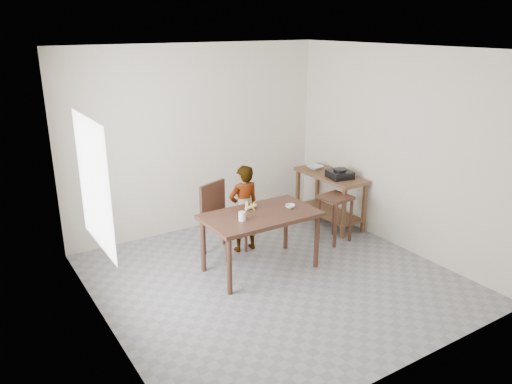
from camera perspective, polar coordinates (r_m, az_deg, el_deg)
floor at (r=6.19m, az=2.02°, el=-9.99°), size 4.00×4.00×0.04m
ceiling at (r=5.43m, az=2.37°, el=16.24°), size 4.00×4.00×0.04m
wall_back at (r=7.35m, az=-6.84°, el=6.04°), size 4.00×0.04×2.70m
wall_front at (r=4.26m, az=17.86°, el=-4.44°), size 4.00×0.04×2.70m
wall_left at (r=4.86m, az=-17.84°, el=-1.53°), size 0.04×4.00×2.70m
wall_right at (r=6.97m, az=16.03°, el=4.72°), size 0.04×4.00×2.70m
window_pane at (r=5.01m, az=-18.08°, el=0.87°), size 0.02×1.10×1.30m
dining_table at (r=6.24m, az=0.50°, el=-5.69°), size 1.40×0.80×0.75m
prep_counter at (r=7.71m, az=8.41°, el=-0.78°), size 0.50×1.20×0.80m
child at (r=6.67m, az=-1.40°, el=-1.90°), size 0.45×0.30×1.20m
dining_chair at (r=6.63m, az=-3.58°, el=-3.21°), size 0.60×0.60×0.96m
stool at (r=7.13m, az=8.99°, el=-3.00°), size 0.42×0.42×0.68m
glass_tumbler at (r=5.87m, az=-1.59°, el=-2.77°), size 0.11×0.11×0.11m
small_bowl at (r=6.29m, az=3.92°, el=-1.64°), size 0.14×0.14×0.04m
banana at (r=6.22m, az=-0.57°, el=-1.68°), size 0.20×0.15×0.07m
serving_bowl at (r=7.79m, az=6.75°, el=2.82°), size 0.27×0.27×0.06m
gas_burner at (r=7.40m, az=9.56°, el=2.00°), size 0.38×0.38×0.11m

